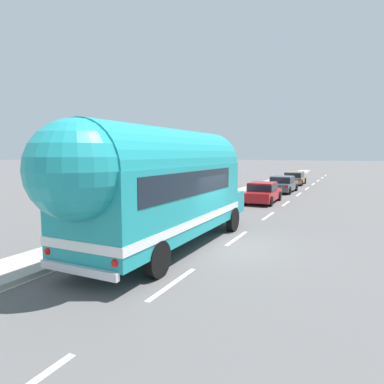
{
  "coord_description": "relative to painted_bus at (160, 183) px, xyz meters",
  "views": [
    {
      "loc": [
        4.05,
        -11.11,
        3.29
      ],
      "look_at": [
        -1.8,
        0.98,
        1.75
      ],
      "focal_mm": 31.78,
      "sensor_mm": 36.0,
      "label": 1
    }
  ],
  "objects": [
    {
      "name": "lane_markings",
      "position": [
        -0.7,
        14.27,
        -2.3
      ],
      "size": [
        3.59,
        80.0,
        0.01
      ],
      "color": "silver",
      "rests_on": "ground"
    },
    {
      "name": "car_lead",
      "position": [
        0.24,
        12.74,
        -1.58
      ],
      "size": [
        1.93,
        4.3,
        1.37
      ],
      "color": "#A5191E",
      "rests_on": "ground"
    },
    {
      "name": "car_third",
      "position": [
        0.03,
        27.13,
        -1.52
      ],
      "size": [
        1.98,
        4.35,
        1.37
      ],
      "color": "olive",
      "rests_on": "ground"
    },
    {
      "name": "sidewalk_slab",
      "position": [
        -2.68,
        11.6,
        -2.23
      ],
      "size": [
        1.91,
        90.0,
        0.15
      ],
      "primitive_type": "cube",
      "color": "#9E9B93",
      "rests_on": "ground"
    },
    {
      "name": "painted_bus",
      "position": [
        0.0,
        0.0,
        0.0
      ],
      "size": [
        2.63,
        10.54,
        4.12
      ],
      "color": "teal",
      "rests_on": "ground"
    },
    {
      "name": "car_second",
      "position": [
        0.23,
        19.54,
        -1.57
      ],
      "size": [
        2.01,
        4.44,
        1.37
      ],
      "color": "#474C51",
      "rests_on": "ground"
    },
    {
      "name": "ground_plane",
      "position": [
        1.73,
        1.6,
        -2.31
      ],
      "size": [
        300.0,
        300.0,
        0.0
      ],
      "primitive_type": "plane",
      "color": "#565454"
    }
  ]
}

